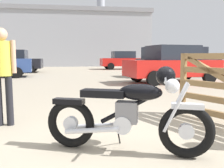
{
  "coord_description": "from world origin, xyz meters",
  "views": [
    {
      "loc": [
        -0.9,
        -2.75,
        1.18
      ],
      "look_at": [
        -0.09,
        1.22,
        0.71
      ],
      "focal_mm": 37.78,
      "sensor_mm": 36.0,
      "label": 1
    }
  ],
  "objects": [
    {
      "name": "ground_plane",
      "position": [
        0.0,
        0.0,
        0.0
      ],
      "size": [
        80.0,
        80.0,
        0.0
      ],
      "primitive_type": "plane",
      "color": "tan"
    },
    {
      "name": "industrial_building",
      "position": [
        -1.19,
        31.54,
        3.52
      ],
      "size": [
        23.36,
        13.87,
        14.22
      ],
      "rotation": [
        0.0,
        0.0,
        -0.05
      ],
      "color": "#9EA0A8",
      "rests_on": "ground_plane"
    },
    {
      "name": "blue_hatchback_right",
      "position": [
        5.63,
        10.18,
        0.94
      ],
      "size": [
        4.81,
        2.21,
        1.74
      ],
      "rotation": [
        0.0,
        0.0,
        0.07
      ],
      "color": "black",
      "rests_on": "ground_plane"
    },
    {
      "name": "bystander",
      "position": [
        -1.92,
        1.51,
        1.02
      ],
      "size": [
        0.46,
        0.3,
        1.66
      ],
      "rotation": [
        0.0,
        0.0,
        4.61
      ],
      "color": "black",
      "rests_on": "ground_plane"
    },
    {
      "name": "white_estate_far",
      "position": [
        -4.63,
        15.78,
        0.84
      ],
      "size": [
        4.23,
        1.97,
        1.67
      ],
      "rotation": [
        0.0,
        0.0,
        -0.02
      ],
      "color": "black",
      "rests_on": "ground_plane"
    },
    {
      "name": "red_hatchback_near",
      "position": [
        3.89,
        7.16,
        0.84
      ],
      "size": [
        4.36,
        2.26,
        1.67
      ],
      "rotation": [
        0.0,
        0.0,
        3.25
      ],
      "color": "black",
      "rests_on": "ground_plane"
    },
    {
      "name": "silver_sedan_mid",
      "position": [
        4.54,
        18.77,
        0.84
      ],
      "size": [
        4.21,
        1.94,
        1.67
      ],
      "rotation": [
        0.0,
        0.0,
        3.15
      ],
      "color": "black",
      "rests_on": "ground_plane"
    },
    {
      "name": "vintage_motorcycle",
      "position": [
        -0.12,
        -0.02,
        0.49
      ],
      "size": [
        1.94,
        0.97,
        1.07
      ],
      "rotation": [
        0.0,
        0.0,
        -0.43
      ],
      "color": "black",
      "rests_on": "ground_plane"
    }
  ]
}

